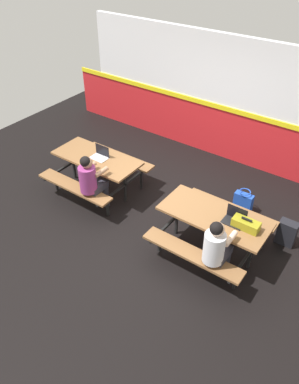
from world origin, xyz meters
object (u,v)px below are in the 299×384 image
(student_further, at_px, (216,247))
(laptop_silver, at_px, (100,155))
(picnic_table_left, at_px, (97,165))
(laptop_dark, at_px, (234,219))
(tote_bag_bright, at_px, (243,202))
(student_nearer, at_px, (91,179))
(toolbox_grey, at_px, (246,224))
(picnic_table_right, at_px, (214,223))
(backpack_dark, at_px, (287,233))

(student_further, relative_size, laptop_silver, 3.77)
(picnic_table_left, bearing_deg, student_further, -14.38)
(laptop_dark, distance_m, tote_bag_bright, 1.38)
(student_nearer, distance_m, tote_bag_bright, 2.77)
(tote_bag_bright, bearing_deg, picnic_table_left, -157.81)
(laptop_silver, distance_m, toolbox_grey, 3.03)
(picnic_table_left, distance_m, laptop_dark, 2.90)
(picnic_table_right, bearing_deg, backpack_dark, 43.09)
(toolbox_grey, xyz_separation_m, backpack_dark, (0.43, 0.87, -0.60))
(picnic_table_right, bearing_deg, tote_bag_bright, 90.48)
(picnic_table_right, xyz_separation_m, laptop_silver, (-2.52, 0.23, 0.21))
(picnic_table_right, height_order, toolbox_grey, toolbox_grey)
(laptop_silver, height_order, tote_bag_bright, laptop_silver)
(student_nearer, distance_m, toolbox_grey, 2.74)
(laptop_dark, bearing_deg, tote_bag_bright, 104.72)
(picnic_table_right, bearing_deg, picnic_table_left, 175.80)
(student_nearer, relative_size, toolbox_grey, 3.02)
(student_further, bearing_deg, picnic_table_right, 120.31)
(picnic_table_right, relative_size, toolbox_grey, 4.22)
(picnic_table_left, bearing_deg, picnic_table_right, -4.20)
(student_nearer, bearing_deg, laptop_silver, 117.50)
(picnic_table_right, relative_size, tote_bag_bright, 3.92)
(backpack_dark, height_order, tote_bag_bright, backpack_dark)
(student_further, xyz_separation_m, backpack_dark, (0.61, 1.43, -0.49))
(picnic_table_right, height_order, backpack_dark, picnic_table_right)
(picnic_table_left, height_order, student_nearer, student_nearer)
(picnic_table_right, bearing_deg, laptop_silver, 174.85)
(toolbox_grey, bearing_deg, picnic_table_left, 176.49)
(student_further, bearing_deg, backpack_dark, 67.00)
(student_nearer, bearing_deg, backpack_dark, 21.50)
(laptop_silver, height_order, backpack_dark, laptop_silver)
(picnic_table_left, distance_m, tote_bag_bright, 2.81)
(laptop_silver, distance_m, laptop_dark, 2.83)
(picnic_table_right, xyz_separation_m, tote_bag_bright, (-0.01, 1.24, -0.38))
(picnic_table_right, relative_size, student_further, 1.40)
(picnic_table_left, bearing_deg, tote_bag_bright, 22.19)
(student_further, distance_m, backpack_dark, 1.63)
(student_nearer, bearing_deg, laptop_dark, 9.12)
(student_nearer, relative_size, laptop_silver, 3.77)
(picnic_table_right, height_order, tote_bag_bright, picnic_table_right)
(picnic_table_left, bearing_deg, student_nearer, -56.15)
(picnic_table_left, xyz_separation_m, picnic_table_right, (2.59, -0.19, 0.00))
(picnic_table_left, distance_m, backpack_dark, 3.60)
(toolbox_grey, height_order, backpack_dark, toolbox_grey)
(picnic_table_left, xyz_separation_m, student_nearer, (0.37, -0.56, 0.13))
(picnic_table_left, xyz_separation_m, student_further, (2.91, -0.75, 0.13))
(picnic_table_left, distance_m, laptop_silver, 0.23)
(student_nearer, relative_size, laptop_dark, 3.77)
(picnic_table_right, distance_m, laptop_silver, 2.54)
(tote_bag_bright, bearing_deg, toolbox_grey, -67.58)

